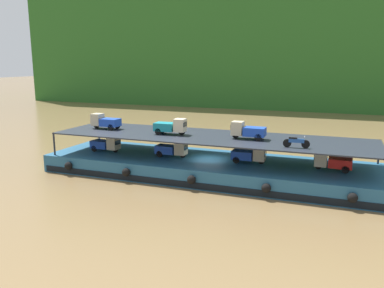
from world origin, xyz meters
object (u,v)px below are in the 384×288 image
(mini_truck_lower_stern, at_px, (106,144))
(mini_truck_upper_stern, at_px, (105,121))
(cargo_barge, at_px, (209,168))
(mini_truck_lower_fore, at_px, (332,161))
(mini_truck_lower_mid, at_px, (249,155))
(mini_truck_upper_mid, at_px, (171,126))
(motorcycle_upper_port, at_px, (296,142))
(mini_truck_lower_aft, at_px, (172,149))
(mini_truck_upper_fore, at_px, (248,131))

(mini_truck_lower_stern, height_order, mini_truck_upper_stern, mini_truck_upper_stern)
(cargo_barge, bearing_deg, mini_truck_upper_stern, 179.62)
(mini_truck_lower_fore, height_order, mini_truck_upper_stern, mini_truck_upper_stern)
(mini_truck_lower_mid, relative_size, mini_truck_lower_fore, 1.00)
(mini_truck_lower_mid, xyz_separation_m, mini_truck_upper_mid, (-6.81, -0.41, 2.00))
(mini_truck_lower_fore, height_order, motorcycle_upper_port, motorcycle_upper_port)
(mini_truck_upper_stern, bearing_deg, mini_truck_lower_stern, -56.58)
(cargo_barge, distance_m, motorcycle_upper_port, 8.27)
(mini_truck_upper_stern, bearing_deg, mini_truck_lower_aft, -3.14)
(mini_truck_upper_fore, distance_m, motorcycle_upper_port, 4.51)
(mini_truck_lower_aft, height_order, mini_truck_upper_mid, mini_truck_upper_mid)
(mini_truck_lower_stern, xyz_separation_m, motorcycle_upper_port, (17.17, -1.55, 1.74))
(mini_truck_lower_stern, height_order, mini_truck_lower_fore, same)
(cargo_barge, distance_m, mini_truck_lower_aft, 3.58)
(mini_truck_lower_mid, distance_m, mini_truck_upper_fore, 2.01)
(mini_truck_lower_fore, xyz_separation_m, mini_truck_upper_mid, (-13.20, -0.46, 2.00))
(mini_truck_lower_mid, bearing_deg, mini_truck_upper_fore, -152.52)
(mini_truck_lower_aft, distance_m, motorcycle_upper_port, 10.89)
(mini_truck_lower_aft, relative_size, mini_truck_lower_mid, 1.00)
(cargo_barge, height_order, mini_truck_upper_stern, mini_truck_upper_stern)
(mini_truck_lower_mid, bearing_deg, mini_truck_upper_stern, 179.79)
(mini_truck_lower_stern, distance_m, mini_truck_lower_aft, 6.56)
(mini_truck_lower_aft, relative_size, mini_truck_lower_fore, 1.00)
(mini_truck_lower_aft, height_order, motorcycle_upper_port, motorcycle_upper_port)
(mini_truck_lower_aft, height_order, mini_truck_upper_fore, mini_truck_upper_fore)
(cargo_barge, height_order, mini_truck_upper_fore, mini_truck_upper_fore)
(mini_truck_lower_aft, xyz_separation_m, mini_truck_lower_fore, (13.14, 0.38, 0.00))
(mini_truck_upper_mid, xyz_separation_m, motorcycle_upper_port, (10.67, -1.68, -0.26))
(motorcycle_upper_port, bearing_deg, mini_truck_upper_mid, 171.03)
(cargo_barge, relative_size, mini_truck_lower_aft, 10.32)
(mini_truck_lower_aft, relative_size, mini_truck_upper_stern, 0.99)
(mini_truck_lower_stern, relative_size, mini_truck_upper_stern, 1.01)
(mini_truck_lower_fore, bearing_deg, mini_truck_upper_fore, -178.82)
(mini_truck_lower_fore, relative_size, mini_truck_upper_mid, 0.99)
(cargo_barge, relative_size, mini_truck_lower_mid, 10.31)
(mini_truck_upper_stern, bearing_deg, mini_truck_lower_mid, -0.21)
(mini_truck_lower_fore, distance_m, mini_truck_upper_fore, 6.87)
(mini_truck_lower_mid, relative_size, mini_truck_upper_fore, 1.00)
(mini_truck_upper_stern, distance_m, mini_truck_upper_mid, 6.91)
(mini_truck_upper_mid, distance_m, mini_truck_upper_fore, 6.64)
(mini_truck_upper_fore, bearing_deg, cargo_barge, 178.72)
(mini_truck_lower_stern, relative_size, mini_truck_lower_aft, 1.01)
(mini_truck_lower_aft, bearing_deg, mini_truck_lower_stern, -178.12)
(mini_truck_lower_mid, xyz_separation_m, mini_truck_upper_fore, (-0.18, -0.09, 2.00))
(motorcycle_upper_port, bearing_deg, cargo_barge, 164.21)
(mini_truck_upper_stern, bearing_deg, motorcycle_upper_port, -6.96)
(mini_truck_lower_aft, bearing_deg, mini_truck_upper_fore, 2.09)
(cargo_barge, height_order, mini_truck_lower_mid, mini_truck_lower_mid)
(mini_truck_lower_aft, bearing_deg, mini_truck_lower_mid, 2.82)
(mini_truck_upper_stern, relative_size, mini_truck_upper_mid, 0.99)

